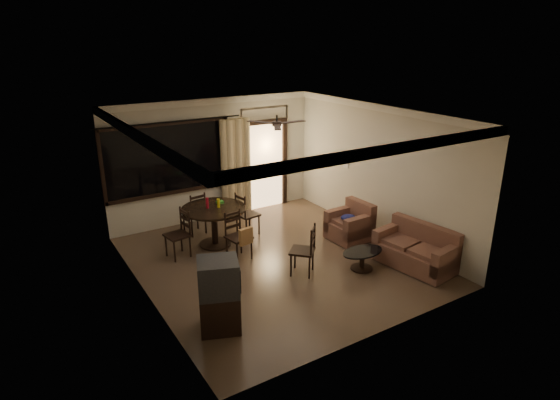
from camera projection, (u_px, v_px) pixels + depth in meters
ground at (277, 261)px, 9.00m from camera, size 5.50×5.50×0.00m
room_shell at (257, 146)px, 10.10m from camera, size 5.50×6.70×5.50m
dining_table at (214, 216)px, 9.48m from camera, size 1.31×1.31×1.03m
dining_chair_west at (179, 243)px, 9.09m from camera, size 0.48×0.48×0.95m
dining_chair_east at (247, 222)px, 10.12m from camera, size 0.48×0.48×0.95m
dining_chair_south at (239, 244)px, 8.98m from camera, size 0.48×0.53×0.95m
dining_chair_north at (195, 221)px, 10.17m from camera, size 0.48×0.48×0.95m
tv_cabinet at (219, 295)px, 6.75m from camera, size 0.73×0.70×1.11m
sofa at (417, 251)px, 8.71m from camera, size 0.96×1.54×0.78m
armchair at (351, 225)px, 9.85m from camera, size 0.80×0.80×0.78m
coffee_table at (362, 257)px, 8.61m from camera, size 0.83×0.50×0.37m
side_chair at (303, 259)px, 8.44m from camera, size 0.59×0.59×0.94m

